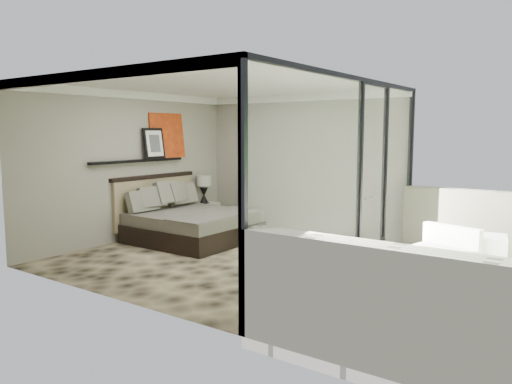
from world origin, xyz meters
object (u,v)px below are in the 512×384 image
Objects in this scene: bed at (189,223)px; table_lamp at (204,185)px; lounger at (422,266)px; ottoman at (485,254)px; nightstand at (205,216)px.

bed reaches higher than table_lamp.
lounger is at bearing -0.97° from bed.
lounger is at bearing -122.42° from ottoman.
bed is 1.08× the size of lounger.
bed is 1.53m from table_lamp.
nightstand is 5.74m from ottoman.
bed is 4.47× the size of nightstand.
nightstand is 5.28m from lounger.
table_lamp reaches higher than lounger.
bed is at bearing -169.90° from ottoman.
nightstand is 0.67m from table_lamp.
bed is 4.42m from lounger.
table_lamp reaches higher than nightstand.
lounger is (-0.62, -0.97, -0.06)m from ottoman.
bed is 5.11m from ottoman.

